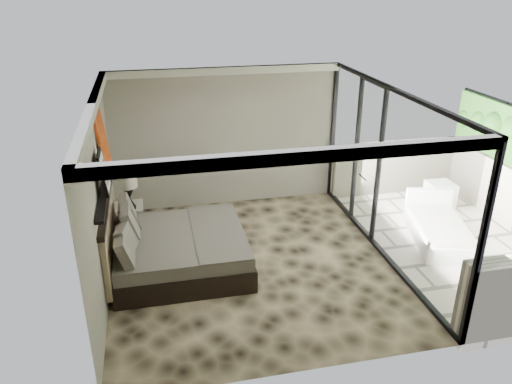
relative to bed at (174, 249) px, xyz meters
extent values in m
plane|color=black|center=(1.24, -0.17, -0.35)|extent=(5.00, 5.00, 0.00)
cube|color=silver|center=(1.24, -0.17, 2.44)|extent=(4.50, 5.00, 0.02)
cube|color=gray|center=(1.24, 2.32, 1.05)|extent=(4.50, 0.02, 2.80)
cube|color=gray|center=(-1.00, -0.17, 1.05)|extent=(0.02, 5.00, 2.80)
cube|color=white|center=(3.49, -0.17, 1.05)|extent=(0.08, 5.00, 2.80)
cube|color=beige|center=(4.99, -0.17, -0.41)|extent=(3.00, 5.00, 0.12)
cube|color=black|center=(-0.94, -0.07, 1.15)|extent=(0.12, 2.20, 0.05)
cube|color=black|center=(0.11, 0.00, -0.17)|extent=(2.09, 1.99, 0.36)
cube|color=#5A534B|center=(0.11, 0.00, 0.12)|extent=(2.03, 1.93, 0.22)
cube|color=#46433C|center=(0.71, 0.00, 0.23)|extent=(0.80, 1.97, 0.03)
cube|color=#8F795B|center=(-0.96, 0.00, 0.35)|extent=(0.08, 2.09, 1.00)
cube|color=black|center=(-0.73, 1.44, -0.08)|extent=(0.57, 0.57, 0.54)
cone|color=black|center=(-0.68, 1.41, 0.25)|extent=(0.19, 0.19, 0.17)
cone|color=black|center=(-0.68, 1.41, 0.43)|extent=(0.19, 0.19, 0.17)
cylinder|color=beige|center=(-0.68, 1.41, 0.66)|extent=(0.33, 0.33, 0.23)
cube|color=#9F450D|center=(-0.96, 0.77, 1.62)|extent=(0.13, 0.90, 0.90)
cube|color=black|center=(-0.90, -0.20, 1.47)|extent=(0.11, 0.50, 0.60)
cube|color=silver|center=(5.47, 1.23, -0.10)|extent=(0.51, 0.51, 0.50)
cube|color=white|center=(4.66, -0.11, -0.20)|extent=(1.26, 1.86, 0.30)
cube|color=beige|center=(4.66, -0.11, -0.01)|extent=(1.19, 1.74, 0.08)
cube|color=white|center=(4.86, 0.65, 0.13)|extent=(0.85, 0.34, 0.37)
camera|label=1|loc=(-0.20, -7.08, 4.04)|focal=35.00mm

